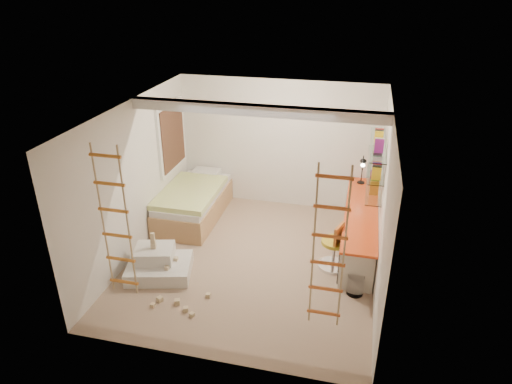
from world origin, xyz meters
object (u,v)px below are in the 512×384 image
(desk, at_px, (359,227))
(play_platform, at_px, (158,264))
(bed, at_px, (194,202))
(swivel_chair, at_px, (334,251))

(desk, xyz_separation_m, play_platform, (-3.09, -1.55, -0.23))
(bed, distance_m, swivel_chair, 3.03)
(desk, bearing_deg, swivel_chair, -116.91)
(bed, height_order, play_platform, bed)
(swivel_chair, distance_m, play_platform, 2.85)
(bed, relative_size, play_platform, 1.74)
(swivel_chair, bearing_deg, desk, 63.09)
(desk, distance_m, swivel_chair, 0.82)
(desk, xyz_separation_m, swivel_chair, (-0.37, -0.73, -0.10))
(bed, height_order, swivel_chair, swivel_chair)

